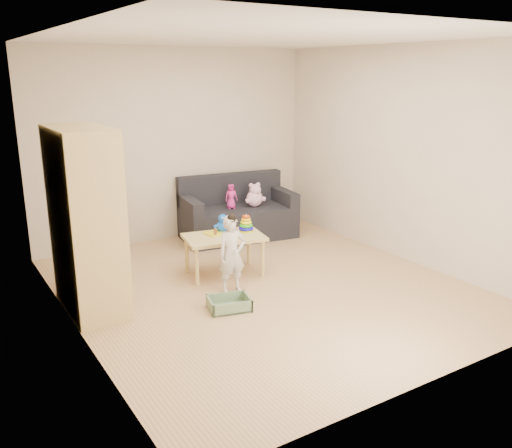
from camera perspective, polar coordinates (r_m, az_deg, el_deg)
room at (r=5.61m, az=0.93°, el=5.73°), size 4.50×4.50×4.50m
wardrobe at (r=5.43m, az=-17.47°, el=0.29°), size 0.50×1.00×1.79m
sofa at (r=7.65m, az=-1.88°, el=0.17°), size 1.65×0.99×0.44m
play_table at (r=6.27m, az=-3.35°, el=-3.28°), size 0.98×0.72×0.47m
storage_bin at (r=5.43m, az=-2.84°, el=-8.34°), size 0.47×0.40×0.12m
toddler at (r=5.72m, az=-2.55°, el=-3.34°), size 0.32×0.23×0.82m
pink_bear at (r=7.61m, az=-0.15°, el=2.91°), size 0.31×0.29×0.29m
doll at (r=7.50m, az=-2.62°, el=2.90°), size 0.19×0.15×0.34m
ring_stacker at (r=6.34m, az=-1.05°, el=-0.09°), size 0.17×0.17×0.20m
brown_bottle at (r=6.36m, az=-2.52°, el=0.06°), size 0.07×0.07×0.21m
blue_plush at (r=6.31m, az=-3.57°, el=0.13°), size 0.19×0.16×0.22m
wooden_figure at (r=6.17m, az=-4.30°, el=-0.84°), size 0.05×0.04×0.10m
yellow_book at (r=6.27m, az=-4.39°, el=-0.97°), size 0.22×0.22×0.02m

